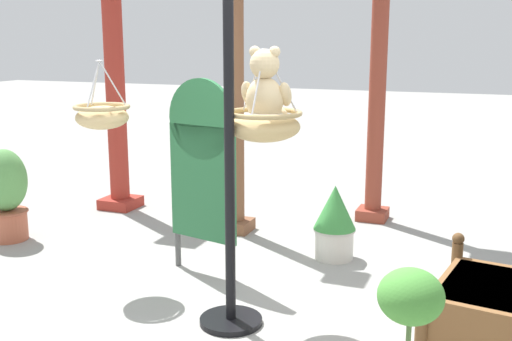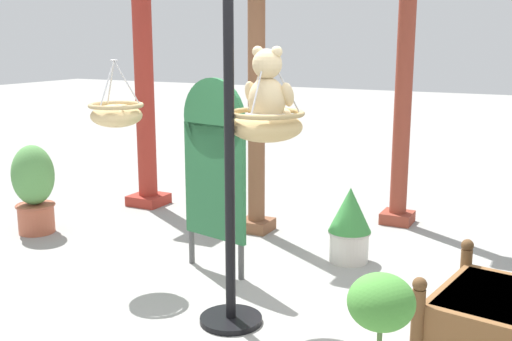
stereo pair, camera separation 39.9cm
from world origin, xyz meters
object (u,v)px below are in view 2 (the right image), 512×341
potted_plant_flowering_red (350,224)px  potted_plant_fern_front (34,187)px  hanging_basket_with_teddy (266,124)px  greenhouse_pillar_far_back (256,93)px  teddy_bear (268,90)px  wooden_planter_box (494,321)px  display_sign_board (214,160)px  display_pole_central (230,220)px  hanging_basket_left_high (116,114)px  greenhouse_pillar_right (145,95)px  greenhouse_pillar_left (403,101)px

potted_plant_flowering_red → potted_plant_fern_front: bearing=-168.3°
hanging_basket_with_teddy → greenhouse_pillar_far_back: (-0.95, 1.73, 0.05)m
teddy_bear → wooden_planter_box: 2.08m
hanging_basket_with_teddy → display_sign_board: (-0.75, 0.55, -0.41)m
teddy_bear → wooden_planter_box: teddy_bear is taller
display_pole_central → hanging_basket_left_high: display_pole_central is taller
display_pole_central → hanging_basket_with_teddy: size_ratio=3.85×
potted_plant_flowering_red → wooden_planter_box: bearing=-41.3°
hanging_basket_left_high → greenhouse_pillar_far_back: size_ratio=0.18×
hanging_basket_with_teddy → display_sign_board: bearing=143.6°
potted_plant_flowering_red → display_sign_board: size_ratio=0.41×
display_pole_central → greenhouse_pillar_right: bearing=136.4°
hanging_basket_left_high → potted_plant_flowering_red: size_ratio=0.80×
greenhouse_pillar_right → potted_plant_fern_front: 1.68m
greenhouse_pillar_left → potted_plant_flowering_red: greenhouse_pillar_left is taller
greenhouse_pillar_far_back → hanging_basket_left_high: bearing=-106.9°
wooden_planter_box → display_sign_board: (-2.29, 0.44, 0.75)m
hanging_basket_left_high → greenhouse_pillar_right: 2.23m
display_pole_central → potted_plant_fern_front: display_pole_central is taller
greenhouse_pillar_right → potted_plant_fern_front: size_ratio=2.99×
greenhouse_pillar_right → potted_plant_fern_front: greenhouse_pillar_right is taller
teddy_bear → display_pole_central: bearing=-118.7°
hanging_basket_with_teddy → hanging_basket_left_high: (-1.43, 0.16, -0.02)m
hanging_basket_with_teddy → greenhouse_pillar_far_back: 1.97m
hanging_basket_with_teddy → teddy_bear: size_ratio=1.20×
display_sign_board → display_pole_central: bearing=-53.3°
potted_plant_fern_front → teddy_bear: bearing=-12.0°
hanging_basket_with_teddy → teddy_bear: bearing=90.0°
hanging_basket_with_teddy → greenhouse_pillar_right: greenhouse_pillar_right is taller
potted_plant_fern_front → potted_plant_flowering_red: bearing=11.7°
potted_plant_flowering_red → greenhouse_pillar_right: bearing=164.5°
hanging_basket_with_teddy → hanging_basket_left_high: 1.44m
greenhouse_pillar_far_back → potted_plant_fern_front: size_ratio=3.25×
display_pole_central → potted_plant_flowering_red: (0.35, 1.55, -0.40)m
wooden_planter_box → potted_plant_fern_front: (-4.49, 0.54, 0.25)m
display_pole_central → greenhouse_pillar_far_back: bearing=112.1°
display_pole_central → hanging_basket_left_high: 1.48m
greenhouse_pillar_left → greenhouse_pillar_right: 2.93m
potted_plant_flowering_red → display_sign_board: (-0.94, -0.74, 0.62)m
greenhouse_pillar_left → display_sign_board: bearing=-116.1°
greenhouse_pillar_right → potted_plant_flowering_red: (2.78, -0.77, -0.96)m
teddy_bear → hanging_basket_left_high: teddy_bear is taller
greenhouse_pillar_left → greenhouse_pillar_far_back: 1.56m
display_sign_board → potted_plant_fern_front: bearing=177.5°
hanging_basket_with_teddy → potted_plant_flowering_red: size_ratio=0.92×
teddy_bear → potted_plant_flowering_red: 1.80m
hanging_basket_with_teddy → display_sign_board: size_ratio=0.38×
hanging_basket_left_high → greenhouse_pillar_right: size_ratio=0.20×
hanging_basket_with_teddy → display_sign_board: hanging_basket_with_teddy is taller
teddy_bear → potted_plant_fern_front: bearing=168.0°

